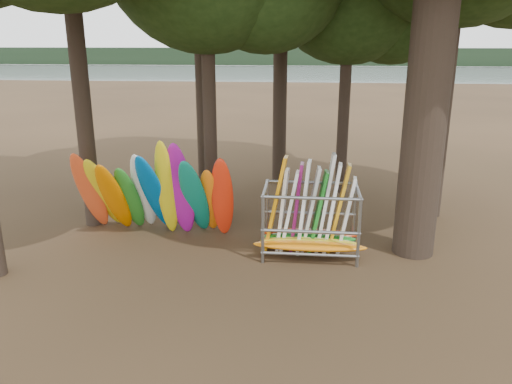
# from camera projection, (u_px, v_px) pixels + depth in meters

# --- Properties ---
(ground) EXTENTS (120.00, 120.00, 0.00)m
(ground) POSITION_uv_depth(u_px,v_px,m) (255.00, 255.00, 14.03)
(ground) COLOR #47331E
(ground) RESTS_ON ground
(lake) EXTENTS (160.00, 160.00, 0.00)m
(lake) POSITION_uv_depth(u_px,v_px,m) (298.00, 82.00, 71.13)
(lake) COLOR gray
(lake) RESTS_ON ground
(far_shore) EXTENTS (160.00, 4.00, 4.00)m
(far_shore) POSITION_uv_depth(u_px,v_px,m) (302.00, 57.00, 118.12)
(far_shore) COLOR black
(far_shore) RESTS_ON ground
(kayak_row) EXTENTS (4.95, 2.23, 3.25)m
(kayak_row) POSITION_uv_depth(u_px,v_px,m) (153.00, 194.00, 15.09)
(kayak_row) COLOR #E94C20
(kayak_row) RESTS_ON ground
(storage_rack) EXTENTS (3.11, 1.50, 2.87)m
(storage_rack) POSITION_uv_depth(u_px,v_px,m) (310.00, 222.00, 13.90)
(storage_rack) COLOR gray
(storage_rack) RESTS_ON ground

